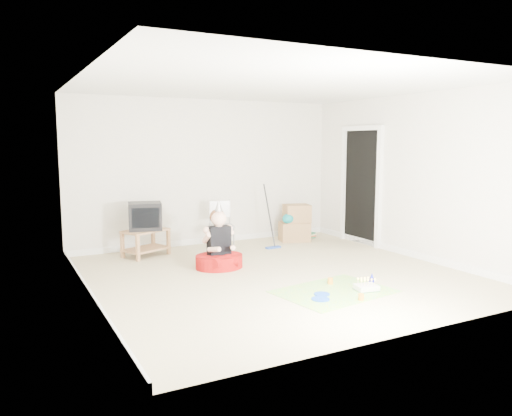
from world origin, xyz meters
name	(u,v)px	position (x,y,z in m)	size (l,w,h in m)	color
ground	(276,275)	(0.00, 0.00, 0.00)	(5.00, 5.00, 0.00)	#CABA91
doorway_recess	(361,187)	(2.48, 1.20, 1.02)	(0.02, 0.90, 2.05)	black
tv_stand	(146,240)	(-1.30, 1.97, 0.26)	(0.82, 0.69, 0.44)	#AC784D
crt_tv	(145,216)	(-1.30, 1.97, 0.66)	(0.52, 0.43, 0.44)	black
folding_chair	(222,226)	(-0.01, 1.83, 0.42)	(0.46, 0.45, 0.86)	gray
cardboard_boxes	(295,224)	(1.53, 1.93, 0.33)	(0.65, 0.55, 0.68)	#A1774D
floor_mop	(273,233)	(0.83, 1.54, 0.26)	(0.28, 0.37, 1.10)	#2246AE
book_pile	(308,235)	(1.94, 2.10, 0.05)	(0.23, 0.26, 0.11)	#267249
seated_woman	(219,253)	(-0.55, 0.71, 0.22)	(0.71, 0.71, 1.02)	#AD1210
party_mat	(334,291)	(0.24, -1.04, 0.00)	(1.38, 1.00, 0.01)	#EC3198
birthday_cake	(366,288)	(0.62, -1.20, 0.04)	(0.30, 0.26, 0.14)	silver
blue_plate_near	(322,294)	(0.03, -1.08, 0.01)	(0.19, 0.19, 0.01)	blue
blue_plate_far	(320,299)	(-0.10, -1.23, 0.01)	(0.22, 0.22, 0.01)	blue
orange_cup_near	(330,281)	(0.39, -0.76, 0.05)	(0.07, 0.07, 0.08)	orange
orange_cup_far	(361,297)	(0.31, -1.47, 0.04)	(0.07, 0.07, 0.08)	orange
blue_party_hat	(372,279)	(0.81, -1.07, 0.09)	(0.12, 0.12, 0.17)	#191EB3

